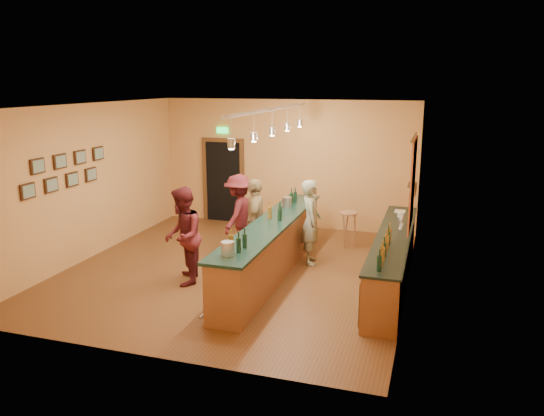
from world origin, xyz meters
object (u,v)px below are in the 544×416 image
(customer_c, at_px, (239,214))
(bar_stool, at_px, (349,218))
(bartender, at_px, (311,222))
(customer_b, at_px, (255,221))
(customer_a, at_px, (183,236))
(back_counter, at_px, (393,259))
(tasting_bar, at_px, (272,244))

(customer_c, xyz_separation_m, bar_stool, (2.20, 1.10, -0.21))
(customer_c, height_order, bar_stool, customer_c)
(bartender, distance_m, customer_b, 1.13)
(bar_stool, bearing_deg, customer_b, -136.22)
(customer_a, bearing_deg, bartender, 111.62)
(bartender, bearing_deg, customer_c, 65.94)
(bar_stool, bearing_deg, customer_c, -153.43)
(back_counter, height_order, bartender, bartender)
(customer_a, xyz_separation_m, bar_stool, (2.51, 3.11, -0.25))
(customer_b, distance_m, customer_c, 0.73)
(bartender, height_order, bar_stool, bartender)
(bar_stool, bearing_deg, back_counter, -60.50)
(bar_stool, bearing_deg, customer_a, -128.89)
(bartender, bearing_deg, tasting_bar, 131.52)
(customer_b, relative_size, customer_c, 1.01)
(customer_c, bearing_deg, tasting_bar, 48.08)
(customer_c, bearing_deg, customer_a, -5.63)
(customer_a, bearing_deg, customer_b, 129.91)
(customer_b, xyz_separation_m, bar_stool, (1.65, 1.58, -0.22))
(tasting_bar, relative_size, bar_stool, 6.43)
(bartender, xyz_separation_m, customer_a, (-1.96, -1.79, 0.04))
(bartender, height_order, customer_b, customer_b)
(customer_b, distance_m, bar_stool, 2.30)
(customer_a, xyz_separation_m, customer_b, (0.86, 1.53, -0.03))
(bartender, xyz_separation_m, customer_c, (-1.65, 0.22, -0.01))
(customer_a, bearing_deg, tasting_bar, 102.16)
(tasting_bar, xyz_separation_m, customer_b, (-0.55, 0.62, 0.26))
(tasting_bar, distance_m, customer_b, 0.87)
(customer_a, xyz_separation_m, customer_c, (0.31, 2.01, -0.04))
(back_counter, relative_size, customer_c, 2.66)
(back_counter, relative_size, bar_stool, 5.74)
(bartender, bearing_deg, back_counter, -128.60)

